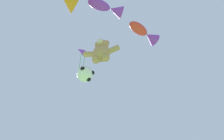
{
  "coord_description": "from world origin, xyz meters",
  "views": [
    {
      "loc": [
        2.13,
        -1.1,
        1.48
      ],
      "look_at": [
        0.8,
        4.72,
        10.65
      ],
      "focal_mm": 35.0,
      "sensor_mm": 36.0,
      "label": 1
    }
  ],
  "objects_px": {
    "fish_kite_crimson": "(145,33)",
    "fish_kite_violet": "(107,8)",
    "soccer_ball_kite": "(85,74)",
    "diamond_kite": "(84,55)",
    "teddy_bear_kite": "(101,51)"
  },
  "relations": [
    {
      "from": "fish_kite_crimson",
      "to": "diamond_kite",
      "type": "height_order",
      "value": "diamond_kite"
    },
    {
      "from": "soccer_ball_kite",
      "to": "fish_kite_violet",
      "type": "height_order",
      "value": "fish_kite_violet"
    },
    {
      "from": "soccer_ball_kite",
      "to": "diamond_kite",
      "type": "distance_m",
      "value": 3.72
    },
    {
      "from": "teddy_bear_kite",
      "to": "fish_kite_crimson",
      "type": "distance_m",
      "value": 2.77
    },
    {
      "from": "fish_kite_crimson",
      "to": "fish_kite_violet",
      "type": "bearing_deg",
      "value": -133.73
    },
    {
      "from": "fish_kite_crimson",
      "to": "fish_kite_violet",
      "type": "relative_size",
      "value": 0.93
    },
    {
      "from": "soccer_ball_kite",
      "to": "teddy_bear_kite",
      "type": "bearing_deg",
      "value": -12.45
    },
    {
      "from": "teddy_bear_kite",
      "to": "fish_kite_violet",
      "type": "xyz_separation_m",
      "value": [
        0.8,
        -1.97,
        1.16
      ]
    },
    {
      "from": "teddy_bear_kite",
      "to": "soccer_ball_kite",
      "type": "bearing_deg",
      "value": 167.55
    },
    {
      "from": "soccer_ball_kite",
      "to": "fish_kite_crimson",
      "type": "relative_size",
      "value": 0.48
    },
    {
      "from": "fish_kite_crimson",
      "to": "fish_kite_violet",
      "type": "height_order",
      "value": "fish_kite_violet"
    },
    {
      "from": "fish_kite_crimson",
      "to": "fish_kite_violet",
      "type": "xyz_separation_m",
      "value": [
        -1.79,
        -1.87,
        0.19
      ]
    },
    {
      "from": "teddy_bear_kite",
      "to": "fish_kite_crimson",
      "type": "xyz_separation_m",
      "value": [
        2.59,
        -0.1,
        0.97
      ]
    },
    {
      "from": "fish_kite_violet",
      "to": "fish_kite_crimson",
      "type": "bearing_deg",
      "value": 46.27
    },
    {
      "from": "soccer_ball_kite",
      "to": "diamond_kite",
      "type": "relative_size",
      "value": 0.37
    }
  ]
}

